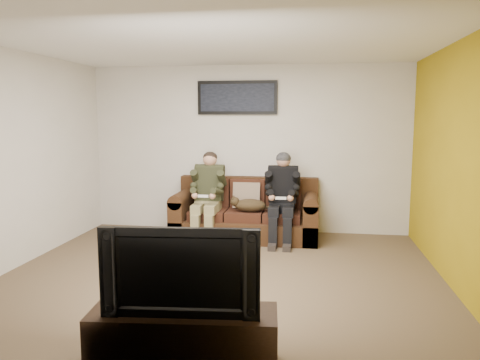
% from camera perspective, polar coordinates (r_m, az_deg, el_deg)
% --- Properties ---
extents(floor, '(5.00, 5.00, 0.00)m').
position_cam_1_polar(floor, '(5.45, -2.35, -11.64)').
color(floor, brown).
rests_on(floor, ground).
extents(ceiling, '(5.00, 5.00, 0.00)m').
position_cam_1_polar(ceiling, '(5.20, -2.51, 16.48)').
color(ceiling, silver).
rests_on(ceiling, ground).
extents(wall_back, '(5.00, 0.00, 5.00)m').
position_cam_1_polar(wall_back, '(7.38, 0.96, 3.78)').
color(wall_back, beige).
rests_on(wall_back, ground).
extents(wall_front, '(5.00, 0.00, 5.00)m').
position_cam_1_polar(wall_front, '(3.01, -10.75, -2.10)').
color(wall_front, beige).
rests_on(wall_front, ground).
extents(wall_left, '(0.00, 4.50, 4.50)m').
position_cam_1_polar(wall_left, '(6.16, -25.91, 2.23)').
color(wall_left, beige).
rests_on(wall_left, ground).
extents(wall_right, '(0.00, 4.50, 4.50)m').
position_cam_1_polar(wall_right, '(5.29, 25.21, 1.49)').
color(wall_right, beige).
rests_on(wall_right, ground).
extents(accent_wall_right, '(0.00, 4.50, 4.50)m').
position_cam_1_polar(accent_wall_right, '(5.29, 25.11, 1.49)').
color(accent_wall_right, '#A38810').
rests_on(accent_wall_right, ground).
extents(sofa, '(2.14, 0.93, 0.88)m').
position_cam_1_polar(sofa, '(7.09, 0.77, -4.28)').
color(sofa, '#382110').
rests_on(sofa, ground).
extents(throw_pillow, '(0.41, 0.20, 0.41)m').
position_cam_1_polar(throw_pillow, '(7.08, 0.82, -1.90)').
color(throw_pillow, '#816A54').
rests_on(throw_pillow, sofa).
extents(throw_blanket, '(0.44, 0.21, 0.08)m').
position_cam_1_polar(throw_blanket, '(7.38, -3.93, 0.47)').
color(throw_blanket, tan).
rests_on(throw_blanket, sofa).
extents(person_left, '(0.51, 0.87, 1.28)m').
position_cam_1_polar(person_left, '(6.95, -3.94, -1.30)').
color(person_left, '#8A8056').
rests_on(person_left, sofa).
extents(person_right, '(0.51, 0.86, 1.29)m').
position_cam_1_polar(person_right, '(6.79, 5.18, -1.49)').
color(person_right, black).
rests_on(person_right, sofa).
extents(cat, '(0.66, 0.26, 0.24)m').
position_cam_1_polar(cat, '(6.83, 1.08, -3.06)').
color(cat, '#43321A').
rests_on(cat, sofa).
extents(framed_poster, '(1.25, 0.05, 0.52)m').
position_cam_1_polar(framed_poster, '(7.36, -0.34, 10.01)').
color(framed_poster, black).
rests_on(framed_poster, wall_back).
extents(tv_stand, '(1.38, 0.55, 0.42)m').
position_cam_1_polar(tv_stand, '(3.59, -6.88, -18.69)').
color(tv_stand, black).
rests_on(tv_stand, ground).
extents(television, '(1.12, 0.24, 0.64)m').
position_cam_1_polar(television, '(3.39, -7.03, -10.62)').
color(television, black).
rests_on(television, tv_stand).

